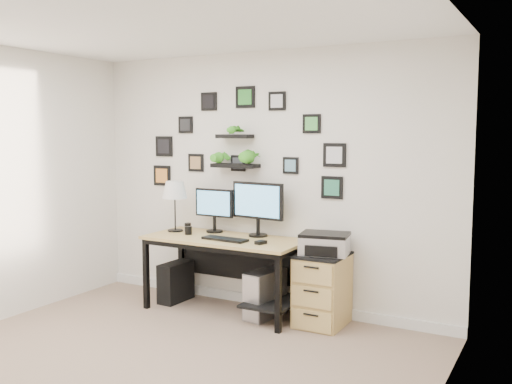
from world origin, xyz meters
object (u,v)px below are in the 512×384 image
Objects in this scene: mug at (188,230)px; monitor_right at (258,204)px; table_lamp at (175,191)px; monitor_left at (214,207)px; pc_tower_grey at (265,294)px; pc_tower_black at (176,282)px; printer at (325,244)px; file_cabinet at (322,290)px; desk at (229,250)px.

monitor_right is at bearing 19.82° from mug.
monitor_right is 0.77m from mug.
table_lamp is at bearing -170.49° from monitor_right.
pc_tower_grey is at bearing -14.57° from monitor_left.
monitor_left is at bearing 19.73° from table_lamp.
pc_tower_black is 1.76m from printer.
monitor_left is 0.45m from table_lamp.
file_cabinet is (1.43, 0.12, -0.46)m from mug.
desk is 3.01× the size of table_lamp.
monitor_left is 0.68× the size of file_cabinet.
pc_tower_grey is at bearing -173.42° from file_cabinet.
pc_tower_grey is (0.86, 0.05, -0.56)m from mug.
pc_tower_black is at bearing 178.87° from desk.
pc_tower_black is at bearing 178.90° from pc_tower_grey.
printer is at bearing -8.88° from monitor_right.
monitor_left is 1.44m from file_cabinet.
desk is at bearing 0.91° from pc_tower_black.
pc_tower_grey is 0.58m from file_cabinet.
monitor_left reaches higher than desk.
printer reaches higher than pc_tower_grey.
mug is at bearing -172.34° from desk.
table_lamp is 0.79× the size of file_cabinet.
pc_tower_black is 1.08m from pc_tower_grey.
monitor_right is 0.88× the size of file_cabinet.
desk is 1.02m from file_cabinet.
monitor_left is 0.93× the size of pc_tower_grey.
printer reaches higher than file_cabinet.
table_lamp is 1.09× the size of pc_tower_grey.
monitor_right is 1.20× the size of pc_tower_grey.
desk is 3.51× the size of monitor_left.
printer is (1.28, -0.11, -0.25)m from monitor_left.
pc_tower_grey is (0.41, -0.01, -0.40)m from desk.
pc_tower_black is at bearing -169.34° from monitor_right.
table_lamp is 0.97m from pc_tower_black.
table_lamp is at bearing -179.04° from file_cabinet.
monitor_right reaches higher than desk.
monitor_left is at bearing 54.87° from mug.
pc_tower_black is at bearing 161.68° from mug.
monitor_right reaches higher than table_lamp.
file_cabinet is at bearing -5.20° from monitor_left.
table_lamp is 6.45× the size of mug.
mug is 0.63m from pc_tower_black.
mug is 0.17× the size of pc_tower_grey.
printer is (1.68, 0.03, -0.41)m from table_lamp.
mug is (-0.45, -0.06, 0.16)m from desk.
mug is at bearing -21.40° from table_lamp.
pc_tower_grey is (0.69, -0.18, -0.79)m from monitor_left.
pc_tower_grey is (1.08, -0.02, 0.02)m from pc_tower_black.
monitor_left is 0.86× the size of table_lamp.
printer is (1.44, 0.12, -0.02)m from mug.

